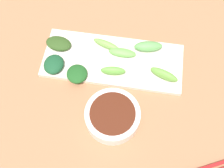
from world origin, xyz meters
The scene contains 11 objects.
tabletop centered at (0.00, 0.00, 0.01)m, with size 2.10×2.10×0.02m, color #A46E4C.
sauce_bowl centered at (-0.11, -0.03, 0.04)m, with size 0.14×0.14×0.04m.
serving_plate centered at (0.07, 0.00, 0.03)m, with size 0.16×0.40×0.01m, color silver.
broccoli_leafy_0 centered at (0.09, 0.16, 0.04)m, with size 0.05×0.08×0.02m, color #2F4E1E.
broccoli_leafy_1 centered at (0.00, 0.09, 0.04)m, with size 0.06×0.06×0.02m, color #1E5420.
broccoli_leafy_2 centered at (0.02, 0.16, 0.04)m, with size 0.06×0.06×0.03m, color #194D2C.
broccoli_stalk_3 centered at (0.11, 0.03, 0.04)m, with size 0.02×0.08×0.02m, color #76A84E.
broccoli_stalk_4 centered at (0.12, -0.10, 0.05)m, with size 0.03×0.08×0.03m, color #61A356.
broccoli_stalk_5 centered at (0.02, -0.01, 0.05)m, with size 0.02×0.07×0.03m, color #66AE45.
broccoli_stalk_6 centered at (0.09, -0.02, 0.04)m, with size 0.03×0.08×0.02m, color #6BB951.
broccoli_stalk_7 centered at (0.03, -0.15, 0.05)m, with size 0.02×0.08×0.03m, color #68A643.
Camera 1 is at (-0.35, -0.06, 0.72)m, focal length 45.12 mm.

